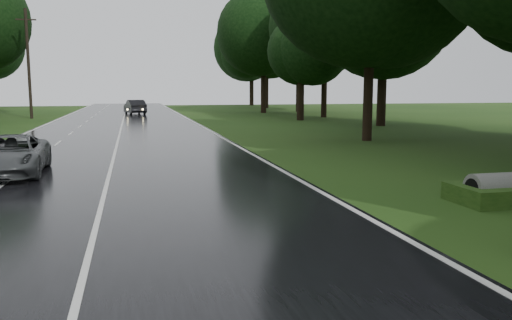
% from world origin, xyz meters
% --- Properties ---
extents(ground, '(160.00, 160.00, 0.00)m').
position_xyz_m(ground, '(0.00, 0.00, 0.00)').
color(ground, '#254414').
rests_on(ground, ground).
extents(road, '(12.00, 140.00, 0.04)m').
position_xyz_m(road, '(0.00, 20.00, 0.02)').
color(road, black).
rests_on(road, ground).
extents(lane_center, '(0.12, 140.00, 0.01)m').
position_xyz_m(lane_center, '(0.00, 20.00, 0.04)').
color(lane_center, silver).
rests_on(lane_center, road).
extents(grey_car, '(2.35, 4.78, 1.31)m').
position_xyz_m(grey_car, '(-3.17, 9.94, 0.69)').
color(grey_car, '#444749').
rests_on(grey_car, road).
extents(far_car, '(2.52, 4.96, 1.56)m').
position_xyz_m(far_car, '(1.10, 49.68, 0.82)').
color(far_car, black).
rests_on(far_car, road).
extents(culvert, '(1.53, 0.76, 0.76)m').
position_xyz_m(culvert, '(9.77, 2.72, 0.00)').
color(culvert, slate).
rests_on(culvert, ground).
extents(utility_pole_far, '(1.80, 0.28, 10.17)m').
position_xyz_m(utility_pole_far, '(-8.50, 44.40, 0.00)').
color(utility_pole_far, black).
rests_on(utility_pole_far, ground).
extents(tree_right_d, '(10.02, 10.02, 15.66)m').
position_xyz_m(tree_right_d, '(13.38, 17.89, 0.00)').
color(tree_right_d, black).
rests_on(tree_right_d, ground).
extents(tree_right_e, '(7.35, 7.35, 11.49)m').
position_xyz_m(tree_right_e, '(15.52, 36.07, 0.00)').
color(tree_right_e, black).
rests_on(tree_right_e, ground).
extents(tree_right_f, '(10.38, 10.38, 16.22)m').
position_xyz_m(tree_right_f, '(15.68, 50.17, 0.00)').
color(tree_right_f, black).
rests_on(tree_right_f, ground).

